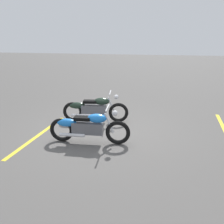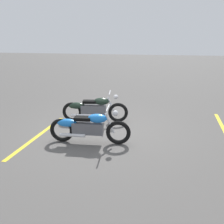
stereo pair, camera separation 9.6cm
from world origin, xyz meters
The scene contains 4 objects.
ground_plane centered at (0.00, 0.00, 0.00)m, with size 60.00×60.00×0.00m, color #514F4C.
motorcycle_bright_foreground centered at (-0.09, -0.85, 0.46)m, with size 2.23×0.62×1.04m.
motorcycle_dark_foreground centered at (-0.37, 0.83, 0.46)m, with size 2.22×0.67×1.04m.
parking_stripe_near centered at (-1.66, -0.64, 0.00)m, with size 3.20×0.12×0.01m, color yellow.
Camera 1 is at (1.77, -6.77, 2.85)m, focal length 39.15 mm.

